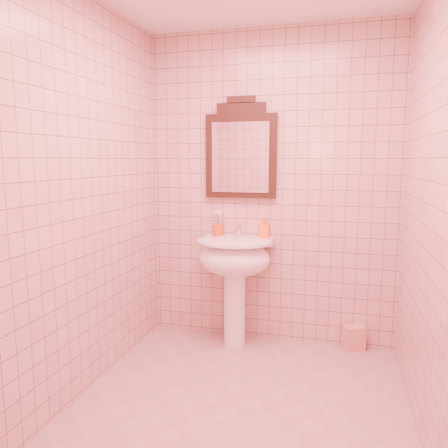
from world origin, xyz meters
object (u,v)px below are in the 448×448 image
(soap_dispenser, at_px, (264,228))
(towel, at_px, (354,338))
(pedestal_sink, at_px, (235,265))
(toothbrush_cup, at_px, (218,230))
(mirror, at_px, (241,152))

(soap_dispenser, distance_m, towel, 1.12)
(towel, bearing_deg, soap_dispenser, -179.72)
(pedestal_sink, relative_size, towel, 4.52)
(pedestal_sink, distance_m, toothbrush_cup, 0.35)
(soap_dispenser, xyz_separation_m, towel, (0.72, 0.00, -0.85))
(toothbrush_cup, xyz_separation_m, soap_dispenser, (0.38, 0.00, 0.03))
(toothbrush_cup, distance_m, soap_dispenser, 0.38)
(mirror, bearing_deg, soap_dispenser, -10.04)
(toothbrush_cup, height_order, towel, toothbrush_cup)
(pedestal_sink, xyz_separation_m, mirror, (0.00, 0.20, 0.89))
(toothbrush_cup, relative_size, soap_dispenser, 1.10)
(mirror, bearing_deg, pedestal_sink, -90.00)
(pedestal_sink, height_order, towel, pedestal_sink)
(pedestal_sink, xyz_separation_m, towel, (0.93, 0.17, -0.57))
(mirror, height_order, toothbrush_cup, mirror)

